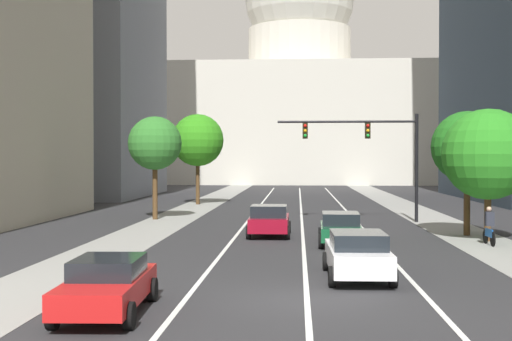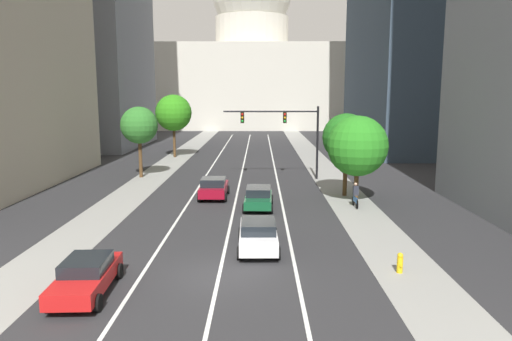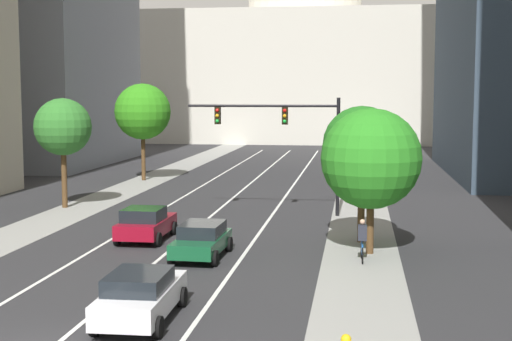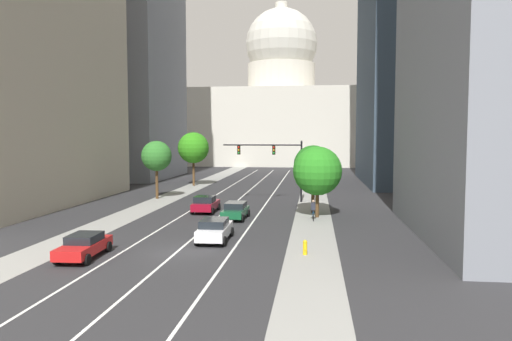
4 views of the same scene
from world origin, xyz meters
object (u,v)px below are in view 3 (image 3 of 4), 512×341
object	(u,v)px
capitol_building	(304,49)
street_tree_far_right	(362,146)
car_green	(202,240)
traffic_signal_mast	(289,130)
street_tree_near_left	(143,112)
car_white	(141,295)
street_tree_mid_right	(371,159)
car_crimson	(146,223)
cyclist	(362,240)
street_tree_mid_left	(63,127)

from	to	relation	value
capitol_building	street_tree_far_right	size ratio (longest dim) A/B	7.76
car_green	street_tree_far_right	xyz separation A→B (m)	(6.54, 4.10, 3.66)
traffic_signal_mast	car_green	bearing A→B (deg)	-102.81
car_green	street_tree_near_left	world-z (taller)	street_tree_near_left
capitol_building	car_green	size ratio (longest dim) A/B	11.63
car_green	car_white	bearing A→B (deg)	-178.37
car_white	street_tree_far_right	bearing A→B (deg)	-28.20
car_green	street_tree_near_left	xyz separation A→B (m)	(-10.25, 26.08, 4.60)
street_tree_far_right	street_tree_mid_right	distance (m)	2.44
car_crimson	capitol_building	bearing A→B (deg)	-1.06
car_green	car_white	world-z (taller)	car_white
car_crimson	street_tree_far_right	xyz separation A→B (m)	(9.86, 0.95, 3.63)
cyclist	street_tree_near_left	size ratio (longest dim) A/B	0.23
traffic_signal_mast	cyclist	distance (m)	12.32
car_crimson	street_tree_far_right	world-z (taller)	street_tree_far_right
car_crimson	street_tree_near_left	xyz separation A→B (m)	(-6.94, 22.93, 4.56)
street_tree_near_left	street_tree_mid_right	bearing A→B (deg)	-54.83
capitol_building	car_crimson	size ratio (longest dim) A/B	11.70
car_green	street_tree_far_right	bearing A→B (deg)	-56.26
car_crimson	street_tree_mid_right	world-z (taller)	street_tree_mid_right
capitol_building	street_tree_far_right	xyz separation A→B (m)	(8.20, -75.88, -8.89)
street_tree_mid_left	street_tree_mid_right	size ratio (longest dim) A/B	1.05
traffic_signal_mast	street_tree_far_right	xyz separation A→B (m)	(3.99, -7.12, -0.34)
traffic_signal_mast	cyclist	size ratio (longest dim) A/B	4.95
car_green	car_crimson	distance (m)	4.57
cyclist	street_tree_near_left	distance (m)	31.16
car_white	street_tree_near_left	xyz separation A→B (m)	(-10.25, 34.71, 4.56)
traffic_signal_mast	cyclist	world-z (taller)	traffic_signal_mast
car_green	street_tree_mid_right	world-z (taller)	street_tree_mid_right
street_tree_mid_left	street_tree_mid_right	bearing A→B (deg)	-29.96
street_tree_mid_right	traffic_signal_mast	bearing A→B (deg)	114.65
car_white	street_tree_mid_left	bearing A→B (deg)	26.85
street_tree_near_left	street_tree_far_right	distance (m)	27.68
car_green	street_tree_mid_right	distance (m)	7.84
car_green	cyclist	bearing A→B (deg)	-86.20
car_white	street_tree_far_right	distance (m)	14.76
street_tree_near_left	street_tree_far_right	size ratio (longest dim) A/B	1.21
car_white	cyclist	size ratio (longest dim) A/B	2.65
cyclist	capitol_building	bearing A→B (deg)	3.95
cyclist	street_tree_near_left	bearing A→B (deg)	31.14
car_white	street_tree_far_right	size ratio (longest dim) A/B	0.73
street_tree_far_right	car_green	bearing A→B (deg)	-147.89
cyclist	street_tree_mid_right	bearing A→B (deg)	-14.58
capitol_building	car_crimson	xyz separation A→B (m)	(-1.66, -76.83, -12.52)
car_green	street_tree_mid_right	xyz separation A→B (m)	(6.91, 1.72, 3.29)
cyclist	car_crimson	bearing A→B (deg)	71.72
street_tree_mid_left	street_tree_near_left	size ratio (longest dim) A/B	0.86
cyclist	street_tree_far_right	world-z (taller)	street_tree_far_right
street_tree_far_right	street_tree_mid_left	bearing A→B (deg)	155.67
traffic_signal_mast	street_tree_mid_right	distance (m)	10.48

